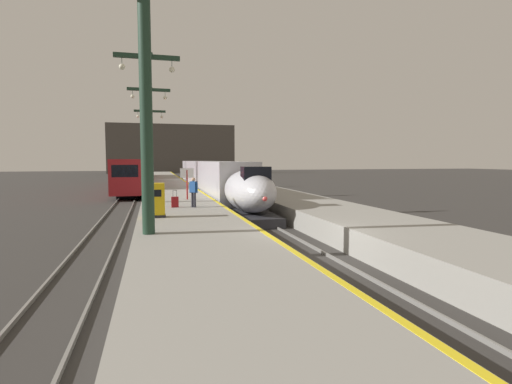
{
  "coord_description": "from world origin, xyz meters",
  "views": [
    {
      "loc": [
        -5.73,
        -13.53,
        3.72
      ],
      "look_at": [
        0.29,
        9.2,
        1.8
      ],
      "focal_mm": 27.49,
      "sensor_mm": 36.0,
      "label": 1
    }
  ],
  "objects_px": {
    "passenger_near_edge": "(194,190)",
    "rolling_suitcase": "(175,202)",
    "ticket_machine_yellow": "(157,201)",
    "station_column_near": "(145,67)",
    "highspeed_train_main": "(213,178)",
    "departure_info_board": "(187,177)",
    "station_column_mid": "(148,113)",
    "station_column_far": "(150,128)",
    "regional_train_adjacent": "(134,172)",
    "station_column_distant": "(150,138)"
  },
  "relations": [
    {
      "from": "station_column_far",
      "to": "departure_info_board",
      "type": "bearing_deg",
      "value": -78.93
    },
    {
      "from": "station_column_near",
      "to": "departure_info_board",
      "type": "relative_size",
      "value": 4.68
    },
    {
      "from": "passenger_near_edge",
      "to": "ticket_machine_yellow",
      "type": "bearing_deg",
      "value": -120.59
    },
    {
      "from": "ticket_machine_yellow",
      "to": "station_column_far",
      "type": "bearing_deg",
      "value": 90.98
    },
    {
      "from": "station_column_near",
      "to": "station_column_mid",
      "type": "bearing_deg",
      "value": 90.0
    },
    {
      "from": "highspeed_train_main",
      "to": "passenger_near_edge",
      "type": "bearing_deg",
      "value": -102.2
    },
    {
      "from": "station_column_distant",
      "to": "passenger_near_edge",
      "type": "relative_size",
      "value": 5.49
    },
    {
      "from": "rolling_suitcase",
      "to": "ticket_machine_yellow",
      "type": "xyz_separation_m",
      "value": [
        -1.02,
        -3.72,
        0.44
      ]
    },
    {
      "from": "highspeed_train_main",
      "to": "station_column_mid",
      "type": "height_order",
      "value": "station_column_mid"
    },
    {
      "from": "highspeed_train_main",
      "to": "ticket_machine_yellow",
      "type": "height_order",
      "value": "highspeed_train_main"
    },
    {
      "from": "station_column_mid",
      "to": "station_column_far",
      "type": "height_order",
      "value": "station_column_far"
    },
    {
      "from": "station_column_near",
      "to": "ticket_machine_yellow",
      "type": "height_order",
      "value": "station_column_near"
    },
    {
      "from": "station_column_distant",
      "to": "passenger_near_edge",
      "type": "bearing_deg",
      "value": -85.62
    },
    {
      "from": "passenger_near_edge",
      "to": "station_column_mid",
      "type": "bearing_deg",
      "value": 123.99
    },
    {
      "from": "ticket_machine_yellow",
      "to": "departure_info_board",
      "type": "distance_m",
      "value": 8.31
    },
    {
      "from": "highspeed_train_main",
      "to": "station_column_near",
      "type": "bearing_deg",
      "value": -103.88
    },
    {
      "from": "station_column_mid",
      "to": "ticket_machine_yellow",
      "type": "bearing_deg",
      "value": -87.14
    },
    {
      "from": "station_column_near",
      "to": "station_column_far",
      "type": "xyz_separation_m",
      "value": [
        -0.0,
        24.6,
        -0.17
      ]
    },
    {
      "from": "highspeed_train_main",
      "to": "rolling_suitcase",
      "type": "xyz_separation_m",
      "value": [
        -4.53,
        -15.95,
        -0.57
      ]
    },
    {
      "from": "station_column_near",
      "to": "departure_info_board",
      "type": "distance_m",
      "value": 13.2
    },
    {
      "from": "rolling_suitcase",
      "to": "departure_info_board",
      "type": "distance_m",
      "value": 4.58
    },
    {
      "from": "highspeed_train_main",
      "to": "station_column_far",
      "type": "bearing_deg",
      "value": 172.93
    },
    {
      "from": "passenger_near_edge",
      "to": "ticket_machine_yellow",
      "type": "relative_size",
      "value": 1.06
    },
    {
      "from": "station_column_mid",
      "to": "station_column_near",
      "type": "bearing_deg",
      "value": -90.0
    },
    {
      "from": "ticket_machine_yellow",
      "to": "departure_info_board",
      "type": "height_order",
      "value": "departure_info_board"
    },
    {
      "from": "highspeed_train_main",
      "to": "station_column_mid",
      "type": "bearing_deg",
      "value": -114.99
    },
    {
      "from": "station_column_far",
      "to": "passenger_near_edge",
      "type": "xyz_separation_m",
      "value": [
        2.4,
        -16.94,
        -4.75
      ]
    },
    {
      "from": "ticket_machine_yellow",
      "to": "departure_info_board",
      "type": "relative_size",
      "value": 0.75
    },
    {
      "from": "station_column_near",
      "to": "rolling_suitcase",
      "type": "bearing_deg",
      "value": 80.2
    },
    {
      "from": "station_column_far",
      "to": "ticket_machine_yellow",
      "type": "relative_size",
      "value": 6.0
    },
    {
      "from": "rolling_suitcase",
      "to": "departure_info_board",
      "type": "relative_size",
      "value": 0.46
    },
    {
      "from": "rolling_suitcase",
      "to": "regional_train_adjacent",
      "type": "bearing_deg",
      "value": 96.31
    },
    {
      "from": "station_column_distant",
      "to": "passenger_near_edge",
      "type": "distance_m",
      "value": 31.69
    },
    {
      "from": "departure_info_board",
      "to": "ticket_machine_yellow",
      "type": "bearing_deg",
      "value": -104.52
    },
    {
      "from": "regional_train_adjacent",
      "to": "rolling_suitcase",
      "type": "relative_size",
      "value": 37.27
    },
    {
      "from": "highspeed_train_main",
      "to": "rolling_suitcase",
      "type": "distance_m",
      "value": 16.59
    },
    {
      "from": "station_column_far",
      "to": "rolling_suitcase",
      "type": "bearing_deg",
      "value": -85.31
    },
    {
      "from": "station_column_near",
      "to": "highspeed_train_main",
      "type": "bearing_deg",
      "value": 76.12
    },
    {
      "from": "regional_train_adjacent",
      "to": "station_column_mid",
      "type": "relative_size",
      "value": 3.93
    },
    {
      "from": "regional_train_adjacent",
      "to": "station_column_near",
      "type": "bearing_deg",
      "value": -86.87
    },
    {
      "from": "station_column_mid",
      "to": "station_column_far",
      "type": "relative_size",
      "value": 0.97
    },
    {
      "from": "ticket_machine_yellow",
      "to": "passenger_near_edge",
      "type": "bearing_deg",
      "value": 59.41
    },
    {
      "from": "passenger_near_edge",
      "to": "rolling_suitcase",
      "type": "xyz_separation_m",
      "value": [
        -1.03,
        0.26,
        -0.69
      ]
    },
    {
      "from": "station_column_mid",
      "to": "passenger_near_edge",
      "type": "distance_m",
      "value": 6.29
    },
    {
      "from": "ticket_machine_yellow",
      "to": "departure_info_board",
      "type": "bearing_deg",
      "value": 75.48
    },
    {
      "from": "station_column_mid",
      "to": "highspeed_train_main",
      "type": "bearing_deg",
      "value": 65.01
    },
    {
      "from": "station_column_mid",
      "to": "station_column_distant",
      "type": "bearing_deg",
      "value": 90.0
    },
    {
      "from": "rolling_suitcase",
      "to": "highspeed_train_main",
      "type": "bearing_deg",
      "value": 74.14
    },
    {
      "from": "station_column_mid",
      "to": "rolling_suitcase",
      "type": "distance_m",
      "value": 6.38
    },
    {
      "from": "station_column_mid",
      "to": "passenger_near_edge",
      "type": "bearing_deg",
      "value": -56.01
    }
  ]
}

